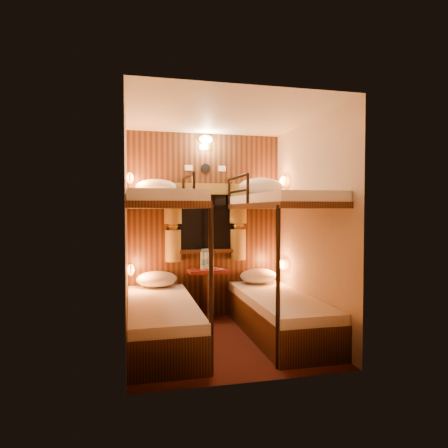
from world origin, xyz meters
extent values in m
plane|color=black|center=(0.00, 0.00, 0.00)|extent=(2.10, 2.10, 0.00)
plane|color=silver|center=(0.00, 0.00, 2.40)|extent=(2.10, 2.10, 0.00)
plane|color=#C6B293|center=(0.00, 1.05, 1.20)|extent=(2.40, 0.00, 2.40)
plane|color=#C6B293|center=(0.00, -1.05, 1.20)|extent=(2.40, 0.00, 2.40)
plane|color=#C6B293|center=(-1.00, 0.00, 1.20)|extent=(0.00, 2.40, 2.40)
plane|color=#C6B293|center=(1.00, 0.00, 1.20)|extent=(0.00, 2.40, 2.40)
cube|color=black|center=(0.00, 1.04, 1.20)|extent=(2.00, 0.03, 2.40)
cube|color=black|center=(-0.65, 0.07, 0.17)|extent=(0.70, 1.90, 0.35)
cube|color=white|center=(-0.65, 0.07, 0.40)|extent=(0.68, 1.88, 0.10)
cube|color=black|center=(-0.65, 0.07, 1.45)|extent=(0.70, 1.90, 0.06)
cube|color=white|center=(-0.65, 0.07, 1.53)|extent=(0.68, 1.88, 0.10)
cylinder|color=black|center=(-0.30, -0.83, 0.72)|extent=(0.04, 0.04, 1.45)
cylinder|color=black|center=(-0.30, 0.95, 1.64)|extent=(0.04, 0.04, 0.32)
cylinder|color=black|center=(-0.30, 0.10, 1.64)|extent=(0.04, 0.04, 0.32)
cylinder|color=black|center=(-0.30, 0.53, 1.80)|extent=(0.04, 0.85, 0.04)
cylinder|color=black|center=(-0.30, 0.53, 1.63)|extent=(0.03, 0.85, 0.03)
cube|color=black|center=(0.65, 0.07, 0.17)|extent=(0.70, 1.90, 0.35)
cube|color=white|center=(0.65, 0.07, 0.40)|extent=(0.68, 1.88, 0.10)
cube|color=black|center=(0.65, 0.07, 1.45)|extent=(0.70, 1.90, 0.06)
cube|color=white|center=(0.65, 0.07, 1.53)|extent=(0.68, 1.88, 0.10)
cylinder|color=black|center=(0.30, -0.83, 0.72)|extent=(0.04, 0.04, 1.45)
cylinder|color=black|center=(0.30, 0.95, 1.64)|extent=(0.04, 0.04, 0.32)
cylinder|color=black|center=(0.30, 0.10, 1.64)|extent=(0.04, 0.04, 0.32)
cylinder|color=black|center=(0.30, 0.53, 1.80)|extent=(0.04, 0.85, 0.04)
cylinder|color=black|center=(0.30, 0.53, 1.63)|extent=(0.03, 0.85, 0.03)
cube|color=black|center=(0.00, 1.02, 1.25)|extent=(0.98, 0.02, 0.78)
cube|color=black|center=(0.00, 1.01, 1.25)|extent=(0.90, 0.01, 0.70)
cube|color=black|center=(0.00, 0.97, 0.87)|extent=(1.00, 0.12, 0.04)
cube|color=olive|center=(0.00, 0.98, 1.68)|extent=(1.10, 0.06, 0.14)
cylinder|color=olive|center=(-0.43, 0.97, 1.43)|extent=(0.22, 0.22, 0.40)
cylinder|color=olive|center=(-0.43, 0.97, 1.20)|extent=(0.11, 0.11, 0.12)
cylinder|color=olive|center=(-0.43, 0.97, 0.95)|extent=(0.20, 0.20, 0.40)
torus|color=gold|center=(-0.43, 0.97, 1.20)|extent=(0.14, 0.14, 0.02)
cylinder|color=olive|center=(0.43, 0.97, 1.43)|extent=(0.22, 0.22, 0.40)
cylinder|color=olive|center=(0.43, 0.97, 1.20)|extent=(0.11, 0.11, 0.12)
cylinder|color=olive|center=(0.43, 0.97, 0.95)|extent=(0.20, 0.20, 0.40)
torus|color=gold|center=(0.43, 0.97, 1.20)|extent=(0.14, 0.14, 0.02)
cylinder|color=black|center=(0.00, 1.02, 1.95)|extent=(0.12, 0.02, 0.12)
cube|color=silver|center=(-0.22, 1.02, 1.95)|extent=(0.10, 0.01, 0.07)
cube|color=silver|center=(0.22, 1.02, 1.95)|extent=(0.10, 0.01, 0.07)
cube|color=gold|center=(0.00, 1.02, 2.22)|extent=(0.18, 0.01, 0.08)
ellipsoid|color=#FFCC8C|center=(0.00, 1.00, 2.32)|extent=(0.18, 0.09, 0.11)
ellipsoid|color=orange|center=(-0.96, 0.70, 0.70)|extent=(0.08, 0.20, 0.13)
torus|color=gold|center=(-0.96, 0.70, 0.70)|extent=(0.02, 0.17, 0.17)
ellipsoid|color=orange|center=(-0.96, 0.70, 1.78)|extent=(0.08, 0.20, 0.13)
torus|color=gold|center=(-0.96, 0.70, 1.78)|extent=(0.02, 0.17, 0.17)
ellipsoid|color=orange|center=(0.96, 0.70, 0.70)|extent=(0.08, 0.20, 0.13)
torus|color=gold|center=(0.96, 0.70, 0.70)|extent=(0.02, 0.17, 0.17)
ellipsoid|color=orange|center=(0.96, 0.70, 1.78)|extent=(0.08, 0.20, 0.13)
torus|color=gold|center=(0.96, 0.70, 1.78)|extent=(0.02, 0.17, 0.17)
cube|color=#5B1B14|center=(0.00, 0.85, 0.63)|extent=(0.50, 0.34, 0.04)
cube|color=black|center=(0.00, 0.85, 0.30)|extent=(0.08, 0.30, 0.61)
cube|color=maroon|center=(0.00, 0.85, 0.65)|extent=(0.30, 0.34, 0.01)
cylinder|color=#99BFE5|center=(-0.07, 0.79, 0.76)|extent=(0.07, 0.07, 0.23)
cylinder|color=#3F87BD|center=(-0.07, 0.79, 0.75)|extent=(0.08, 0.08, 0.08)
cylinder|color=#3F87BD|center=(-0.07, 0.79, 0.90)|extent=(0.04, 0.04, 0.03)
cylinder|color=#99BFE5|center=(-0.01, 0.90, 0.76)|extent=(0.07, 0.07, 0.22)
cylinder|color=#3F87BD|center=(-0.01, 0.90, 0.75)|extent=(0.08, 0.08, 0.08)
cylinder|color=#3F87BD|center=(-0.01, 0.90, 0.89)|extent=(0.04, 0.04, 0.03)
cube|color=silver|center=(0.14, 0.81, 0.65)|extent=(0.09, 0.07, 0.01)
cube|color=silver|center=(0.12, 0.94, 0.65)|extent=(0.08, 0.08, 0.01)
ellipsoid|color=silver|center=(-0.65, 0.83, 0.55)|extent=(0.50, 0.36, 0.20)
ellipsoid|color=silver|center=(0.65, 0.78, 0.55)|extent=(0.48, 0.34, 0.19)
ellipsoid|color=silver|center=(-0.65, 0.83, 1.68)|extent=(0.50, 0.36, 0.20)
ellipsoid|color=silver|center=(0.65, 0.69, 1.70)|extent=(0.57, 0.41, 0.22)
camera|label=1|loc=(-0.96, -4.11, 1.40)|focal=32.00mm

